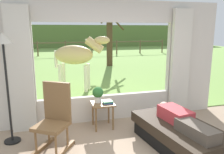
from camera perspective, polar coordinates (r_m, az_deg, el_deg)
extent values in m
cube|color=beige|center=(4.72, -26.07, 2.43)|extent=(1.15, 0.12, 2.55)
cube|color=beige|center=(5.62, 19.08, 4.34)|extent=(1.15, 0.12, 2.55)
cube|color=beige|center=(5.02, -1.41, -7.62)|extent=(2.90, 0.12, 0.55)
cube|color=beige|center=(4.74, -1.54, 16.41)|extent=(2.90, 0.12, 0.45)
cube|color=beige|center=(4.55, -22.15, 1.48)|extent=(0.44, 0.10, 2.40)
cube|color=beige|center=(5.33, 16.88, 3.28)|extent=(0.44, 0.10, 2.40)
cube|color=#759E47|center=(15.65, -11.15, 4.66)|extent=(36.00, 21.68, 0.02)
cube|color=#5A7339|center=(25.37, -13.02, 10.02)|extent=(36.00, 2.00, 2.40)
cube|color=black|center=(4.11, 16.46, -15.16)|extent=(1.04, 1.67, 0.24)
cube|color=#2D2319|center=(4.02, 16.64, -12.49)|extent=(1.13, 1.81, 0.18)
cube|color=#B23338|center=(4.06, 15.70, -9.12)|extent=(0.42, 0.64, 0.22)
cube|color=#4C4238|center=(3.61, 20.61, -12.51)|extent=(0.37, 0.71, 0.18)
sphere|color=tan|center=(4.37, 13.09, -7.44)|extent=(0.20, 0.20, 0.20)
cube|color=brown|center=(3.82, -15.13, -11.91)|extent=(0.66, 0.66, 0.06)
cube|color=brown|center=(3.87, -13.72, -6.15)|extent=(0.43, 0.31, 0.68)
cube|color=brown|center=(4.10, -17.25, -16.66)|extent=(0.42, 0.60, 0.06)
cube|color=brown|center=(3.91, -12.18, -17.91)|extent=(0.42, 0.60, 0.06)
cylinder|color=brown|center=(3.87, -18.76, -15.17)|extent=(0.04, 0.04, 0.38)
cylinder|color=brown|center=(3.68, -14.05, -16.33)|extent=(0.04, 0.04, 0.38)
cylinder|color=brown|center=(4.13, -15.75, -13.17)|extent=(0.04, 0.04, 0.38)
cylinder|color=brown|center=(3.96, -11.25, -14.10)|extent=(0.04, 0.04, 0.38)
cube|color=brown|center=(4.53, -2.41, -6.77)|extent=(0.44, 0.44, 0.03)
cylinder|color=brown|center=(4.43, -4.06, -10.81)|extent=(0.04, 0.04, 0.49)
cylinder|color=brown|center=(4.50, 0.26, -10.39)|extent=(0.04, 0.04, 0.49)
cylinder|color=brown|center=(4.74, -4.88, -9.26)|extent=(0.04, 0.04, 0.49)
cylinder|color=brown|center=(4.81, -0.85, -8.90)|extent=(0.04, 0.04, 0.49)
cylinder|color=silver|center=(4.54, -3.58, -5.71)|extent=(0.14, 0.14, 0.12)
sphere|color=#2D6B2D|center=(4.50, -3.60, -3.89)|extent=(0.22, 0.22, 0.22)
cube|color=#23478C|center=(4.49, -1.03, -6.56)|extent=(0.20, 0.15, 0.02)
cube|color=#337247|center=(4.48, -1.11, -6.26)|extent=(0.21, 0.15, 0.02)
cylinder|color=black|center=(4.53, -23.88, -14.55)|extent=(0.28, 0.28, 0.03)
cylinder|color=black|center=(4.23, -24.85, -4.14)|extent=(0.04, 0.04, 1.73)
cone|color=beige|center=(4.09, -26.04, 8.86)|extent=(0.32, 0.32, 0.18)
ellipsoid|color=tan|center=(7.23, -9.70, 5.58)|extent=(1.36, 1.02, 0.60)
cylinder|color=tan|center=(7.02, -4.46, 8.08)|extent=(0.65, 0.48, 0.53)
ellipsoid|color=tan|center=(6.96, -2.54, 9.30)|extent=(0.52, 0.38, 0.24)
cube|color=beige|center=(7.04, -5.11, 8.30)|extent=(0.42, 0.25, 0.32)
cylinder|color=beige|center=(7.46, -14.04, 4.43)|extent=(0.13, 0.13, 0.55)
cylinder|color=beige|center=(7.38, -6.01, 0.10)|extent=(0.11, 0.11, 0.85)
cylinder|color=beige|center=(7.08, -6.67, -0.43)|extent=(0.11, 0.11, 0.85)
cylinder|color=beige|center=(7.64, -12.11, 0.31)|extent=(0.11, 0.11, 0.85)
cylinder|color=beige|center=(7.35, -13.00, -0.20)|extent=(0.11, 0.11, 0.85)
cylinder|color=#4C3823|center=(12.10, -0.63, 9.10)|extent=(0.32, 0.32, 2.64)
cylinder|color=#47331E|center=(11.69, -0.11, 15.32)|extent=(1.12, 0.10, 0.66)
cylinder|color=#47331E|center=(12.09, -2.72, 15.36)|extent=(0.29, 0.97, 0.86)
cylinder|color=#47331E|center=(12.17, 1.48, 15.56)|extent=(0.23, 1.05, 0.83)
cylinder|color=#47331E|center=(11.79, 1.21, 13.64)|extent=(1.03, 0.78, 0.79)
cylinder|color=#47331E|center=(12.38, -1.79, 15.83)|extent=(0.87, 0.50, 0.59)
cylinder|color=brown|center=(17.52, -24.91, 6.38)|extent=(0.10, 0.10, 1.10)
cylinder|color=brown|center=(17.31, -18.34, 6.83)|extent=(0.10, 0.10, 1.10)
cylinder|color=brown|center=(17.32, -11.68, 7.19)|extent=(0.10, 0.10, 1.10)
cylinder|color=brown|center=(17.57, -5.10, 7.46)|extent=(0.10, 0.10, 1.10)
cylinder|color=brown|center=(18.03, 1.21, 7.62)|extent=(0.10, 0.10, 1.10)
cylinder|color=brown|center=(18.70, 7.15, 7.69)|extent=(0.10, 0.10, 1.10)
cylinder|color=brown|center=(19.55, 12.62, 7.68)|extent=(0.10, 0.10, 1.10)
cube|color=brown|center=(17.30, -11.73, 8.51)|extent=(16.00, 0.06, 0.08)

